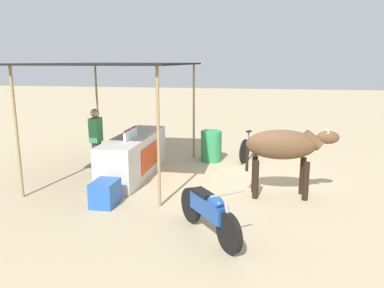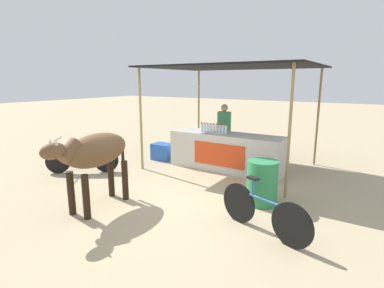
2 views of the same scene
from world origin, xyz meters
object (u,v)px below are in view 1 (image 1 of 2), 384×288
object	(u,v)px
cooler_box	(105,193)
cow	(284,147)
motorcycle_parked	(209,211)
stall_counter	(134,155)
vendor_behind_counter	(96,143)
bicycle_leaning	(251,147)
water_barrel	(211,146)

from	to	relation	value
cooler_box	cow	distance (m)	3.63
motorcycle_parked	stall_counter	bearing A→B (deg)	36.93
vendor_behind_counter	cow	xyz separation A→B (m)	(-0.46, -4.22, 0.18)
cow	bicycle_leaning	distance (m)	3.05
vendor_behind_counter	cooler_box	distance (m)	1.89
cooler_box	water_barrel	distance (m)	3.94
cow	motorcycle_parked	bearing A→B (deg)	148.98
cooler_box	water_barrel	bearing A→B (deg)	-23.70
stall_counter	motorcycle_parked	size ratio (longest dim) A/B	2.03
water_barrel	cow	world-z (taller)	cow
stall_counter	water_barrel	bearing A→B (deg)	-46.60
vendor_behind_counter	cow	world-z (taller)	vendor_behind_counter
vendor_behind_counter	water_barrel	world-z (taller)	vendor_behind_counter
stall_counter	motorcycle_parked	world-z (taller)	stall_counter
vendor_behind_counter	bicycle_leaning	world-z (taller)	vendor_behind_counter
stall_counter	cow	xyz separation A→B (m)	(-0.90, -3.46, 0.55)
stall_counter	water_barrel	distance (m)	2.31
water_barrel	cow	xyz separation A→B (m)	(-2.49, -1.78, 0.61)
stall_counter	bicycle_leaning	world-z (taller)	stall_counter
stall_counter	cow	world-z (taller)	cow
cooler_box	cow	world-z (taller)	cow
cooler_box	bicycle_leaning	bearing A→B (deg)	-33.63
vendor_behind_counter	cooler_box	xyz separation A→B (m)	(-1.58, -0.85, -0.61)
water_barrel	motorcycle_parked	world-z (taller)	motorcycle_parked
vendor_behind_counter	bicycle_leaning	distance (m)	4.29
vendor_behind_counter	bicycle_leaning	xyz separation A→B (m)	(2.42, -3.51, -0.50)
water_barrel	cooler_box	bearing A→B (deg)	156.30
water_barrel	cow	distance (m)	3.12
water_barrel	cow	bearing A→B (deg)	-144.35
cooler_box	water_barrel	world-z (taller)	water_barrel
cooler_box	vendor_behind_counter	bearing A→B (deg)	28.33
cooler_box	motorcycle_parked	bearing A→B (deg)	-113.98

